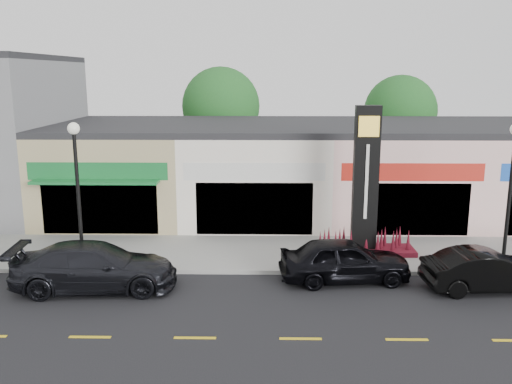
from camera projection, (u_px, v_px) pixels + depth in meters
ground at (295, 296)px, 18.25m from camera, size 120.00×120.00×0.00m
sidewalk at (289, 253)px, 22.49m from camera, size 52.00×4.30×0.15m
curb at (292, 272)px, 20.29m from camera, size 52.00×0.20×0.15m
shop_beige at (126, 168)px, 29.08m from camera, size 7.00×10.85×4.80m
shop_cream at (256, 168)px, 28.97m from camera, size 7.00×10.01×4.80m
shop_pink_w at (387, 169)px, 28.86m from camera, size 7.00×10.01×4.80m
tree_rear_west at (221, 106)px, 36.25m from camera, size 5.20×5.20×7.83m
tree_rear_mid at (400, 111)px, 36.13m from camera, size 4.80×4.80×7.29m
lamp_west_near at (77, 180)px, 20.09m from camera, size 0.44×0.44×5.47m
lamp_east_near at (511, 182)px, 19.82m from camera, size 0.44×0.44×5.47m
pylon_sign at (365, 202)px, 21.82m from camera, size 4.20×1.30×6.00m
car_dark_sedan at (95, 267)px, 18.74m from camera, size 2.67×5.75×1.63m
car_black_sedan at (344, 260)px, 19.47m from camera, size 2.31×4.82×1.59m
car_black_conv at (487, 270)px, 18.65m from camera, size 1.87×4.45×1.43m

